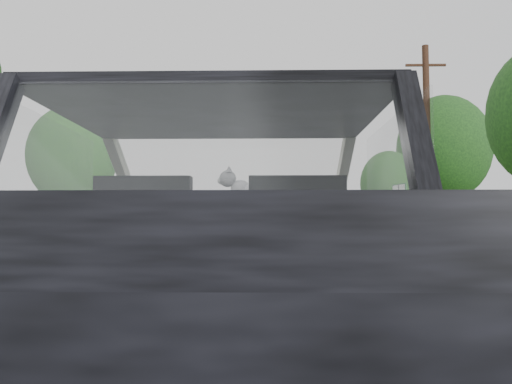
{
  "coord_description": "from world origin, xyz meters",
  "views": [
    {
      "loc": [
        0.24,
        -2.98,
        0.83
      ],
      "look_at": [
        0.17,
        0.5,
        1.07
      ],
      "focal_mm": 35.0,
      "sensor_mm": 36.0,
      "label": 1
    }
  ],
  "objects_px": {
    "other_car": "(256,228)",
    "highway_sign": "(400,216)",
    "subject_car": "(226,244)",
    "cat": "(264,191)",
    "utility_pole": "(428,144)"
  },
  "relations": [
    {
      "from": "utility_pole",
      "to": "highway_sign",
      "type": "bearing_deg",
      "value": -129.08
    },
    {
      "from": "subject_car",
      "to": "cat",
      "type": "distance_m",
      "value": 0.77
    },
    {
      "from": "subject_car",
      "to": "cat",
      "type": "height_order",
      "value": "subject_car"
    },
    {
      "from": "highway_sign",
      "to": "other_car",
      "type": "bearing_deg",
      "value": 129.57
    },
    {
      "from": "subject_car",
      "to": "highway_sign",
      "type": "distance_m",
      "value": 17.5
    },
    {
      "from": "other_car",
      "to": "utility_pole",
      "type": "xyz_separation_m",
      "value": [
        7.63,
        -1.74,
        3.68
      ]
    },
    {
      "from": "cat",
      "to": "highway_sign",
      "type": "bearing_deg",
      "value": 74.92
    },
    {
      "from": "subject_car",
      "to": "highway_sign",
      "type": "height_order",
      "value": "highway_sign"
    },
    {
      "from": "other_car",
      "to": "highway_sign",
      "type": "relative_size",
      "value": 1.89
    },
    {
      "from": "subject_car",
      "to": "cat",
      "type": "bearing_deg",
      "value": 70.48
    },
    {
      "from": "subject_car",
      "to": "other_car",
      "type": "xyz_separation_m",
      "value": [
        -0.26,
        20.7,
        0.06
      ]
    },
    {
      "from": "cat",
      "to": "utility_pole",
      "type": "distance_m",
      "value": 19.95
    },
    {
      "from": "cat",
      "to": "highway_sign",
      "type": "relative_size",
      "value": 0.24
    },
    {
      "from": "utility_pole",
      "to": "subject_car",
      "type": "bearing_deg",
      "value": -111.25
    },
    {
      "from": "other_car",
      "to": "highway_sign",
      "type": "xyz_separation_m",
      "value": [
        5.73,
        -4.09,
        0.47
      ]
    }
  ]
}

